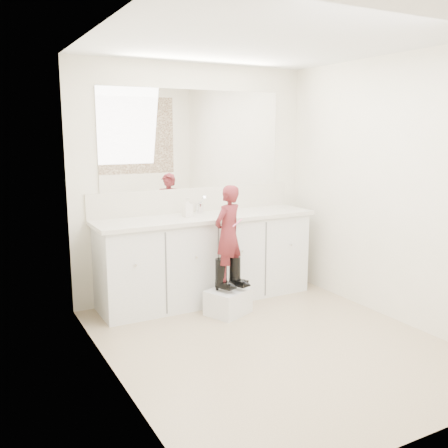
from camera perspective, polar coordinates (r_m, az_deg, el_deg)
floor at (r=4.28m, az=5.47°, el=-13.32°), size 3.00×3.00×0.00m
ceiling at (r=3.96m, az=6.12°, el=20.28°), size 3.00×3.00×0.00m
wall_back at (r=5.25m, az=-3.46°, el=4.80°), size 2.60×0.00×2.60m
wall_front at (r=2.85m, az=22.92°, el=-1.00°), size 2.60×0.00×2.60m
wall_left at (r=3.40m, az=-12.71°, el=1.35°), size 0.00×3.00×3.00m
wall_right at (r=4.79m, az=18.80°, el=3.69°), size 0.00×3.00×3.00m
vanity_cabinet at (r=5.14m, az=-2.07°, el=-4.10°), size 2.20×0.55×0.85m
countertop at (r=5.03m, az=-2.02°, el=0.77°), size 2.28×0.58×0.04m
backsplash at (r=5.25m, az=-3.37°, el=2.78°), size 2.28×0.03×0.25m
mirror at (r=5.21m, az=-3.46°, el=9.61°), size 2.00×0.02×1.00m
dot_panel at (r=2.80m, az=23.43°, el=8.08°), size 2.00×0.01×1.20m
faucet at (r=5.17m, az=-2.84°, el=1.81°), size 0.08×0.08×0.10m
cup at (r=5.15m, az=0.33°, el=1.69°), size 0.11×0.11×0.08m
soap_bottle at (r=4.95m, az=-4.20°, el=1.93°), size 0.09×0.09×0.19m
step_stool at (r=4.82m, az=0.45°, el=-8.88°), size 0.47×0.43×0.24m
boot_left at (r=4.71m, az=-0.35°, el=-5.85°), size 0.19×0.24×0.31m
boot_right at (r=4.77m, az=1.25°, el=-5.61°), size 0.19×0.24×0.31m
toddler at (r=4.64m, az=0.46°, el=-1.06°), size 0.39×0.33×0.90m
toothbrush at (r=4.62m, az=1.52°, el=0.12°), size 0.13×0.06×0.06m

